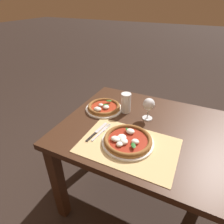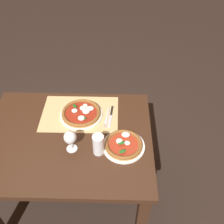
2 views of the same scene
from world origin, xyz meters
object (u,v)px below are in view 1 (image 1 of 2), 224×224
Objects in this scene: wine_glass at (149,105)px; knife at (97,132)px; pizza_near at (128,140)px; fork at (102,132)px; pizza_far at (104,107)px; pint_glass at (126,103)px.

wine_glass reaches higher than knife.
fork is at bearing 172.75° from pizza_near.
knife is (0.09, -0.26, -0.01)m from pizza_far.
pint_glass is at bearing 113.99° from pizza_near.
pizza_near is 0.18m from fork.
pizza_far is at bearing -175.29° from wine_glass.
pizza_far is 0.34m from wine_glass.
wine_glass is at bearing -6.34° from pint_glass.
pizza_near is at bearing -95.46° from wine_glass.
wine_glass is 1.07× the size of pint_glass.
pizza_near is at bearing -7.25° from fork.
pizza_near is 0.41m from pizza_far.
pizza_far is 1.26× the size of knife.
pizza_near is 1.95× the size of wine_glass.
wine_glass is at bearing 84.54° from pizza_near.
pizza_far is 1.36× the size of fork.
fork is (0.12, -0.25, -0.01)m from pizza_far.
pizza_far reaches higher than fork.
pizza_near is 0.31m from wine_glass.
fork is at bearing -97.49° from pint_glass.
pint_glass is 0.72× the size of fork.
pizza_far is 1.76× the size of wine_glass.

